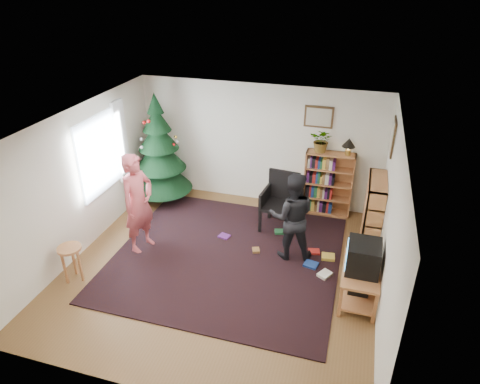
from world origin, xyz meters
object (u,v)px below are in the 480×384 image
(person_by_chair, at_px, (292,217))
(potted_plant, at_px, (322,141))
(tv_stand, at_px, (359,281))
(stool, at_px, (71,255))
(table_lamp, at_px, (349,144))
(armchair, at_px, (280,198))
(person_standing, at_px, (138,203))
(christmas_tree, at_px, (160,157))
(crt_tv, at_px, (363,257))
(picture_right, at_px, (393,137))
(bookshelf_back, at_px, (328,183))
(picture_back, at_px, (319,117))
(bookshelf_right, at_px, (373,213))

(person_by_chair, relative_size, potted_plant, 3.33)
(tv_stand, xyz_separation_m, stool, (-4.39, -0.81, 0.15))
(stool, relative_size, table_lamp, 1.84)
(armchair, relative_size, person_standing, 0.61)
(christmas_tree, distance_m, tv_stand, 4.74)
(tv_stand, xyz_separation_m, crt_tv, (-0.00, -0.00, 0.45))
(person_by_chair, height_order, table_lamp, table_lamp)
(picture_right, xyz_separation_m, bookshelf_back, (-1.01, 0.59, -1.29))
(picture_right, relative_size, christmas_tree, 0.26)
(picture_back, distance_m, person_standing, 3.70)
(christmas_tree, relative_size, potted_plant, 4.90)
(person_standing, bearing_deg, table_lamp, -40.25)
(stool, bearing_deg, potted_plant, 43.85)
(armchair, height_order, stool, armchair)
(picture_back, bearing_deg, person_standing, -139.16)
(table_lamp, bearing_deg, armchair, -145.01)
(picture_back, xyz_separation_m, crt_tv, (1.07, -2.62, -1.18))
(bookshelf_right, bearing_deg, christmas_tree, 82.70)
(crt_tv, xyz_separation_m, table_lamp, (-0.45, 2.48, 0.75))
(bookshelf_right, bearing_deg, person_standing, 107.65)
(bookshelf_back, xyz_separation_m, potted_plant, (-0.20, 0.00, 0.87))
(bookshelf_right, bearing_deg, picture_back, 47.59)
(bookshelf_back, distance_m, crt_tv, 2.60)
(person_standing, bearing_deg, person_by_chair, -62.90)
(picture_back, height_order, crt_tv, picture_back)
(bookshelf_right, bearing_deg, stool, 117.48)
(person_by_chair, height_order, potted_plant, potted_plant)
(bookshelf_right, height_order, armchair, bookshelf_right)
(picture_back, xyz_separation_m, picture_right, (1.33, -0.73, 0.00))
(picture_back, relative_size, armchair, 0.50)
(stool, bearing_deg, crt_tv, 10.51)
(picture_right, xyz_separation_m, table_lamp, (-0.71, 0.59, -0.42))
(bookshelf_right, xyz_separation_m, armchair, (-1.68, 0.18, -0.06))
(armchair, distance_m, potted_plant, 1.36)
(bookshelf_right, height_order, tv_stand, bookshelf_right)
(picture_right, bearing_deg, person_by_chair, -142.62)
(picture_back, bearing_deg, table_lamp, -12.39)
(christmas_tree, height_order, potted_plant, christmas_tree)
(person_standing, bearing_deg, bookshelf_right, -56.12)
(table_lamp, bearing_deg, bookshelf_back, 180.00)
(bookshelf_right, relative_size, stool, 2.10)
(table_lamp, bearing_deg, picture_right, -39.71)
(picture_back, height_order, stool, picture_back)
(bookshelf_back, relative_size, armchair, 1.18)
(bookshelf_back, relative_size, person_by_chair, 0.82)
(bookshelf_back, height_order, crt_tv, bookshelf_back)
(picture_back, bearing_deg, tv_stand, -67.76)
(armchair, bearing_deg, table_lamp, 41.33)
(armchair, bearing_deg, person_standing, -140.91)
(christmas_tree, bearing_deg, table_lamp, 6.06)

